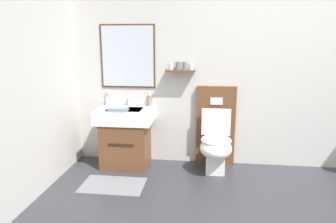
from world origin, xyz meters
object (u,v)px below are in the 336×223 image
at_px(toilet, 216,139).
at_px(folded_hand_towel, 118,109).
at_px(toothbrush_cup, 108,101).
at_px(vanity_sink_left, 126,135).
at_px(soap_dispenser, 150,101).

distance_m(toilet, folded_hand_towel, 1.22).
xyz_separation_m(toothbrush_cup, folded_hand_towel, (0.22, -0.33, -0.03)).
bearing_deg(vanity_sink_left, toilet, 0.67).
relative_size(toilet, folded_hand_towel, 4.55).
distance_m(soap_dispenser, folded_hand_towel, 0.46).
bearing_deg(toilet, toothbrush_cup, 173.32).
xyz_separation_m(toilet, soap_dispenser, (-0.84, 0.17, 0.43)).
relative_size(soap_dispenser, folded_hand_towel, 0.78).
bearing_deg(toilet, folded_hand_towel, -171.80).
distance_m(vanity_sink_left, folded_hand_towel, 0.40).
xyz_separation_m(vanity_sink_left, toothbrush_cup, (-0.26, 0.17, 0.40)).
xyz_separation_m(toilet, toothbrush_cup, (-1.37, 0.16, 0.41)).
height_order(toothbrush_cup, folded_hand_towel, toothbrush_cup).
relative_size(toothbrush_cup, folded_hand_towel, 0.91).
relative_size(vanity_sink_left, toothbrush_cup, 3.63).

